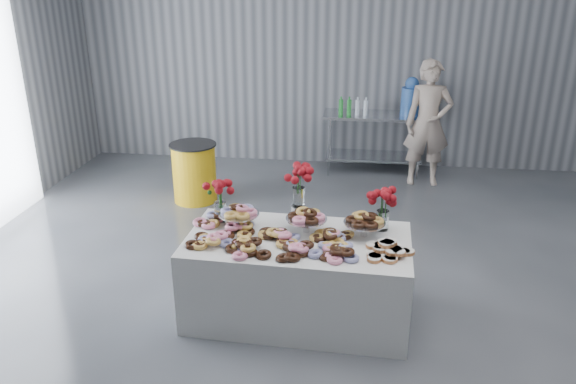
# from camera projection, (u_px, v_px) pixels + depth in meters

# --- Properties ---
(ground) EXTENTS (9.00, 9.00, 0.00)m
(ground) POSITION_uv_depth(u_px,v_px,m) (316.00, 327.00, 4.86)
(ground) COLOR #3C3F44
(ground) RESTS_ON ground
(room_walls) EXTENTS (8.04, 9.04, 4.02)m
(room_walls) POSITION_uv_depth(u_px,v_px,m) (286.00, 6.00, 3.97)
(room_walls) COLOR gray
(room_walls) RESTS_ON ground
(display_table) EXTENTS (1.94, 1.08, 0.75)m
(display_table) POSITION_uv_depth(u_px,v_px,m) (298.00, 277.00, 4.90)
(display_table) COLOR silver
(display_table) RESTS_ON ground
(prep_table) EXTENTS (1.50, 0.60, 0.90)m
(prep_table) POSITION_uv_depth(u_px,v_px,m) (374.00, 132.00, 8.34)
(prep_table) COLOR silver
(prep_table) RESTS_ON ground
(donut_mounds) EXTENTS (1.84, 0.87, 0.09)m
(donut_mounds) POSITION_uv_depth(u_px,v_px,m) (297.00, 236.00, 4.70)
(donut_mounds) COLOR #DEB651
(donut_mounds) RESTS_ON display_table
(cake_stand_left) EXTENTS (0.36, 0.36, 0.17)m
(cake_stand_left) POSITION_uv_depth(u_px,v_px,m) (239.00, 212.00, 4.94)
(cake_stand_left) COLOR silver
(cake_stand_left) RESTS_ON display_table
(cake_stand_mid) EXTENTS (0.36, 0.36, 0.17)m
(cake_stand_mid) POSITION_uv_depth(u_px,v_px,m) (306.00, 217.00, 4.84)
(cake_stand_mid) COLOR silver
(cake_stand_mid) RESTS_ON display_table
(cake_stand_right) EXTENTS (0.36, 0.36, 0.17)m
(cake_stand_right) POSITION_uv_depth(u_px,v_px,m) (365.00, 221.00, 4.77)
(cake_stand_right) COLOR silver
(cake_stand_right) RESTS_ON display_table
(danish_pile) EXTENTS (0.48, 0.48, 0.11)m
(danish_pile) POSITION_uv_depth(u_px,v_px,m) (388.00, 248.00, 4.49)
(danish_pile) COLOR white
(danish_pile) RESTS_ON display_table
(bouquet_left) EXTENTS (0.26, 0.26, 0.42)m
(bouquet_left) POSITION_uv_depth(u_px,v_px,m) (219.00, 190.00, 5.00)
(bouquet_left) COLOR white
(bouquet_left) RESTS_ON display_table
(bouquet_right) EXTENTS (0.26, 0.26, 0.42)m
(bouquet_right) POSITION_uv_depth(u_px,v_px,m) (384.00, 198.00, 4.82)
(bouquet_right) COLOR white
(bouquet_right) RESTS_ON display_table
(bouquet_center) EXTENTS (0.26, 0.26, 0.57)m
(bouquet_center) POSITION_uv_depth(u_px,v_px,m) (299.00, 182.00, 4.95)
(bouquet_center) COLOR silver
(bouquet_center) RESTS_ON display_table
(water_jug) EXTENTS (0.28, 0.28, 0.55)m
(water_jug) POSITION_uv_depth(u_px,v_px,m) (411.00, 98.00, 8.09)
(water_jug) COLOR #407ADB
(water_jug) RESTS_ON prep_table
(drink_bottles) EXTENTS (0.54, 0.08, 0.27)m
(drink_bottles) POSITION_uv_depth(u_px,v_px,m) (353.00, 106.00, 8.14)
(drink_bottles) COLOR #268C33
(drink_bottles) RESTS_ON prep_table
(person) EXTENTS (0.66, 0.44, 1.76)m
(person) POSITION_uv_depth(u_px,v_px,m) (428.00, 123.00, 7.81)
(person) COLOR #CC8C93
(person) RESTS_ON ground
(trash_barrel) EXTENTS (0.61, 0.61, 0.78)m
(trash_barrel) POSITION_uv_depth(u_px,v_px,m) (194.00, 172.00, 7.38)
(trash_barrel) COLOR yellow
(trash_barrel) RESTS_ON ground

